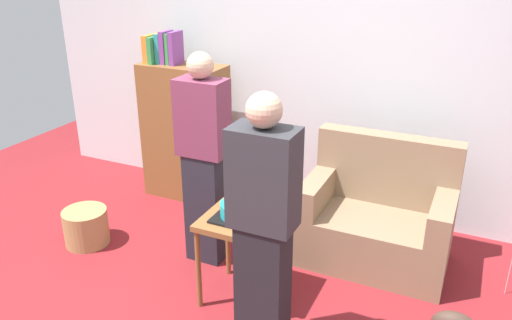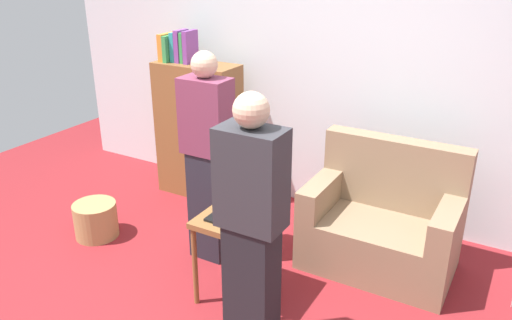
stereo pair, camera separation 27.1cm
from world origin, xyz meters
name	(u,v)px [view 1 (the left image)]	position (x,y,z in m)	size (l,w,h in m)	color
wall_back	(332,64)	(0.00, 2.05, 1.35)	(6.00, 0.10, 2.70)	silver
couch	(377,219)	(0.64, 1.32, 0.34)	(1.10, 0.70, 0.96)	#8C7054
bookshelf	(185,129)	(-1.30, 1.66, 0.68)	(0.80, 0.36, 1.59)	brown
side_table	(240,230)	(-0.09, 0.43, 0.53)	(0.48, 0.48, 0.63)	brown
birthday_cake	(240,211)	(-0.09, 0.43, 0.68)	(0.32, 0.32, 0.17)	black
person_blowing_candles	(204,160)	(-0.56, 0.77, 0.83)	(0.36, 0.22, 1.63)	#23232D
person_holding_cake	(263,233)	(0.27, 0.01, 0.83)	(0.36, 0.22, 1.63)	black
wicker_basket	(86,227)	(-1.57, 0.52, 0.15)	(0.36, 0.36, 0.30)	#A88451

